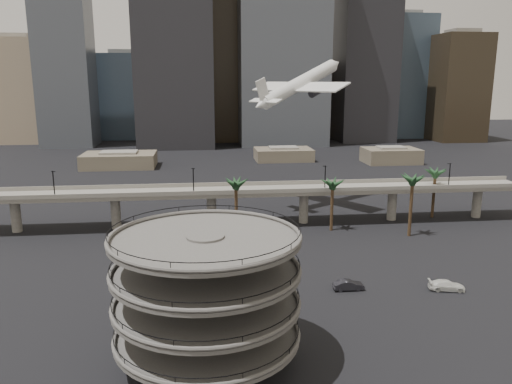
{
  "coord_description": "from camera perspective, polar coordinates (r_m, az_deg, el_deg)",
  "views": [
    {
      "loc": [
        -13.33,
        -58.71,
        33.61
      ],
      "look_at": [
        -3.55,
        28.0,
        13.94
      ],
      "focal_mm": 35.0,
      "sensor_mm": 36.0,
      "label": 1
    }
  ],
  "objects": [
    {
      "name": "skyline",
      "position": [
        277.48,
        -0.57,
        15.0
      ],
      "size": [
        269.0,
        86.0,
        122.39
      ],
      "color": "gray",
      "rests_on": "ground"
    },
    {
      "name": "airborne_jet",
      "position": [
        132.39,
        5.03,
        12.19
      ],
      "size": [
        28.21,
        27.01,
        14.47
      ],
      "rotation": [
        0.0,
        -0.35,
        0.63
      ],
      "color": "silver",
      "rests_on": "ground"
    },
    {
      "name": "ground",
      "position": [
        68.95,
        5.79,
        -16.54
      ],
      "size": [
        700.0,
        700.0,
        0.0
      ],
      "primitive_type": "plane",
      "color": "black",
      "rests_on": "ground"
    },
    {
      "name": "car_b",
      "position": [
        84.25,
        10.52,
        -10.42
      ],
      "size": [
        5.09,
        1.79,
        1.67
      ],
      "primitive_type": "imported",
      "rotation": [
        0.0,
        0.0,
        1.58
      ],
      "color": "black",
      "rests_on": "ground"
    },
    {
      "name": "parking_ramp",
      "position": [
        59.66,
        -5.68,
        -10.85
      ],
      "size": [
        22.2,
        22.2,
        17.35
      ],
      "color": "#53504D",
      "rests_on": "ground"
    },
    {
      "name": "car_c",
      "position": [
        88.45,
        20.96,
        -9.94
      ],
      "size": [
        6.13,
        3.5,
        1.67
      ],
      "primitive_type": "imported",
      "rotation": [
        0.0,
        0.0,
        1.36
      ],
      "color": "silver",
      "rests_on": "ground"
    },
    {
      "name": "car_a",
      "position": [
        81.01,
        0.69,
        -11.23
      ],
      "size": [
        4.71,
        3.02,
        1.49
      ],
      "primitive_type": "imported",
      "rotation": [
        0.0,
        0.0,
        1.26
      ],
      "color": "maroon",
      "rests_on": "ground"
    },
    {
      "name": "overpass",
      "position": [
        117.46,
        0.25,
        -0.22
      ],
      "size": [
        130.0,
        9.3,
        14.7
      ],
      "color": "slate",
      "rests_on": "ground"
    },
    {
      "name": "low_buildings",
      "position": [
        204.35,
        -0.69,
        4.05
      ],
      "size": [
        135.0,
        27.5,
        6.8
      ],
      "color": "brown",
      "rests_on": "ground"
    },
    {
      "name": "palm_trees",
      "position": [
        113.95,
        11.49,
        1.15
      ],
      "size": [
        54.4,
        18.4,
        14.0
      ],
      "color": "#4A351F",
      "rests_on": "ground"
    }
  ]
}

